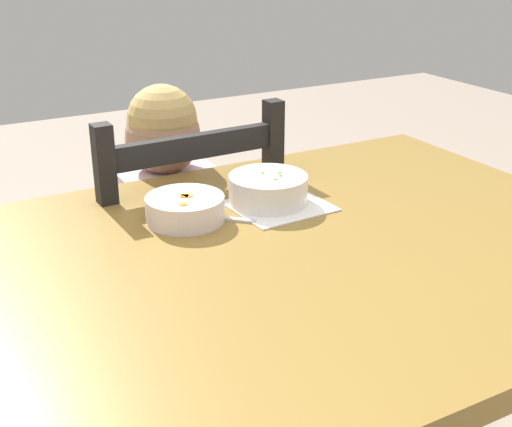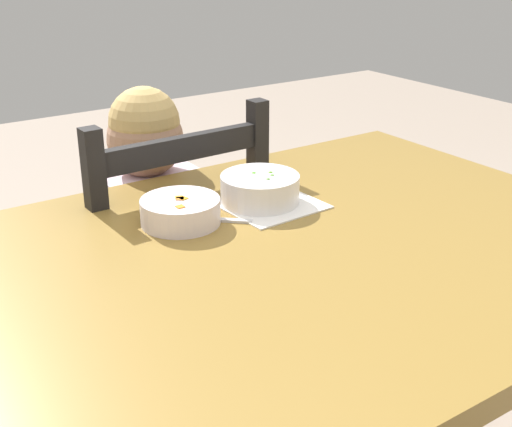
{
  "view_description": "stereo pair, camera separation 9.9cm",
  "coord_description": "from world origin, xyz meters",
  "px_view_note": "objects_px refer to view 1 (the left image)",
  "views": [
    {
      "loc": [
        -0.5,
        -0.88,
        1.27
      ],
      "look_at": [
        0.02,
        0.06,
        0.82
      ],
      "focal_mm": 48.14,
      "sensor_mm": 36.0,
      "label": 1
    },
    {
      "loc": [
        -0.59,
        -0.83,
        1.27
      ],
      "look_at": [
        0.02,
        0.06,
        0.82
      ],
      "focal_mm": 48.14,
      "sensor_mm": 36.0,
      "label": 2
    }
  ],
  "objects_px": {
    "dining_table": "(265,312)",
    "spoon": "(206,216)",
    "dining_chair": "(175,292)",
    "child_figure": "(172,225)",
    "bowl_of_carrots": "(185,208)",
    "bowl_of_peas": "(268,189)"
  },
  "relations": [
    {
      "from": "child_figure",
      "to": "spoon",
      "type": "relative_size",
      "value": 8.24
    },
    {
      "from": "dining_chair",
      "to": "child_figure",
      "type": "xyz_separation_m",
      "value": [
        -0.0,
        -0.01,
        0.18
      ]
    },
    {
      "from": "bowl_of_carrots",
      "to": "spoon",
      "type": "xyz_separation_m",
      "value": [
        0.04,
        -0.01,
        -0.02
      ]
    },
    {
      "from": "dining_table",
      "to": "dining_chair",
      "type": "relative_size",
      "value": 1.45
    },
    {
      "from": "spoon",
      "to": "bowl_of_carrots",
      "type": "bearing_deg",
      "value": 168.2
    },
    {
      "from": "dining_table",
      "to": "spoon",
      "type": "height_order",
      "value": "spoon"
    },
    {
      "from": "child_figure",
      "to": "bowl_of_peas",
      "type": "xyz_separation_m",
      "value": [
        0.09,
        -0.29,
        0.17
      ]
    },
    {
      "from": "dining_table",
      "to": "spoon",
      "type": "xyz_separation_m",
      "value": [
        -0.02,
        0.19,
        0.11
      ]
    },
    {
      "from": "dining_table",
      "to": "spoon",
      "type": "distance_m",
      "value": 0.22
    },
    {
      "from": "child_figure",
      "to": "dining_table",
      "type": "bearing_deg",
      "value": -93.62
    },
    {
      "from": "child_figure",
      "to": "bowl_of_peas",
      "type": "distance_m",
      "value": 0.35
    },
    {
      "from": "dining_table",
      "to": "dining_chair",
      "type": "bearing_deg",
      "value": 86.28
    },
    {
      "from": "bowl_of_carrots",
      "to": "dining_table",
      "type": "bearing_deg",
      "value": -73.94
    },
    {
      "from": "bowl_of_peas",
      "to": "child_figure",
      "type": "bearing_deg",
      "value": 106.65
    },
    {
      "from": "bowl_of_peas",
      "to": "dining_table",
      "type": "bearing_deg",
      "value": -121.1
    },
    {
      "from": "dining_table",
      "to": "spoon",
      "type": "relative_size",
      "value": 11.6
    },
    {
      "from": "bowl_of_carrots",
      "to": "spoon",
      "type": "distance_m",
      "value": 0.04
    },
    {
      "from": "child_figure",
      "to": "bowl_of_carrots",
      "type": "relative_size",
      "value": 6.55
    },
    {
      "from": "child_figure",
      "to": "spoon",
      "type": "distance_m",
      "value": 0.34
    },
    {
      "from": "bowl_of_peas",
      "to": "bowl_of_carrots",
      "type": "xyz_separation_m",
      "value": [
        -0.18,
        -0.0,
        -0.01
      ]
    },
    {
      "from": "dining_table",
      "to": "spoon",
      "type": "bearing_deg",
      "value": 95.45
    },
    {
      "from": "dining_table",
      "to": "child_figure",
      "type": "distance_m",
      "value": 0.49
    }
  ]
}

